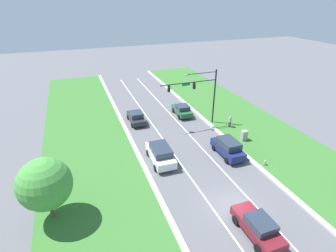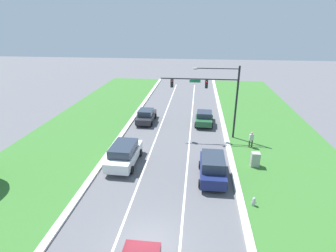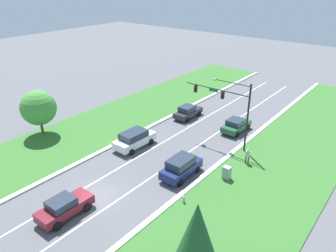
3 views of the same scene
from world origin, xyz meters
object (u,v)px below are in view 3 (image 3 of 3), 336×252
at_px(white_suv, 134,139).
at_px(fire_hydrant, 184,199).
at_px(navy_suv, 181,167).
at_px(conifer_near_right_tree, 196,242).
at_px(forest_sedan, 236,125).
at_px(charcoal_sedan, 188,112).
at_px(utility_cabinet, 227,173).
at_px(oak_near_left_tree, 38,108).
at_px(pedestrian, 247,156).
at_px(burgundy_sedan, 64,207).
at_px(traffic_signal_mast, 229,103).

distance_m(white_suv, fire_hydrant, 11.11).
relative_size(navy_suv, conifer_near_right_tree, 0.63).
xyz_separation_m(forest_sedan, fire_hydrant, (3.10, -15.07, -0.48)).
bearing_deg(white_suv, navy_suv, -9.38).
distance_m(navy_suv, conifer_near_right_tree, 13.71).
xyz_separation_m(charcoal_sedan, white_suv, (0.10, -10.36, 0.16)).
xyz_separation_m(utility_cabinet, conifer_near_right_tree, (4.72, -12.38, 3.97)).
distance_m(white_suv, oak_near_left_tree, 11.99).
relative_size(navy_suv, charcoal_sedan, 1.03).
xyz_separation_m(navy_suv, fire_hydrant, (2.62, -3.18, -0.64)).
xyz_separation_m(pedestrian, fire_hydrant, (-1.36, -9.03, -0.59)).
relative_size(forest_sedan, pedestrian, 2.56).
distance_m(charcoal_sedan, pedestrian, 12.98).
distance_m(navy_suv, utility_cabinet, 4.29).
distance_m(burgundy_sedan, oak_near_left_tree, 16.31).
bearing_deg(burgundy_sedan, charcoal_sedan, 99.81).
bearing_deg(navy_suv, traffic_signal_mast, 88.21).
bearing_deg(traffic_signal_mast, utility_cabinet, -60.07).
height_order(white_suv, utility_cabinet, white_suv).
height_order(utility_cabinet, fire_hydrant, utility_cabinet).
xyz_separation_m(navy_suv, oak_near_left_tree, (-18.27, -3.16, 2.42)).
bearing_deg(oak_near_left_tree, traffic_signal_mast, 31.23).
relative_size(utility_cabinet, pedestrian, 0.78).
bearing_deg(utility_cabinet, fire_hydrant, -101.27).
height_order(utility_cabinet, pedestrian, pedestrian).
height_order(navy_suv, conifer_near_right_tree, conifer_near_right_tree).
height_order(traffic_signal_mast, charcoal_sedan, traffic_signal_mast).
bearing_deg(fire_hydrant, conifer_near_right_tree, -50.49).
height_order(burgundy_sedan, oak_near_left_tree, oak_near_left_tree).
bearing_deg(utility_cabinet, navy_suv, -149.43).
xyz_separation_m(forest_sedan, conifer_near_right_tree, (8.89, -22.09, 3.80)).
xyz_separation_m(navy_suv, forest_sedan, (-0.48, 11.89, -0.15)).
bearing_deg(navy_suv, conifer_near_right_tree, -50.33).
height_order(utility_cabinet, conifer_near_right_tree, conifer_near_right_tree).
bearing_deg(burgundy_sedan, forest_sedan, 81.66).
distance_m(burgundy_sedan, conifer_near_right_tree, 12.82).
bearing_deg(oak_near_left_tree, navy_suv, 9.81).
relative_size(forest_sedan, white_suv, 0.87).
height_order(traffic_signal_mast, burgundy_sedan, traffic_signal_mast).
relative_size(burgundy_sedan, conifer_near_right_tree, 0.63).
relative_size(traffic_signal_mast, conifer_near_right_tree, 1.09).
bearing_deg(fire_hydrant, white_suv, 155.46).
bearing_deg(oak_near_left_tree, pedestrian, 22.05).
bearing_deg(charcoal_sedan, conifer_near_right_tree, -53.45).
relative_size(navy_suv, oak_near_left_tree, 0.83).
xyz_separation_m(charcoal_sedan, pedestrian, (11.54, -5.94, 0.12)).
relative_size(charcoal_sedan, conifer_near_right_tree, 0.62).
height_order(charcoal_sedan, fire_hydrant, charcoal_sedan).
xyz_separation_m(fire_hydrant, conifer_near_right_tree, (5.79, -7.02, 4.28)).
bearing_deg(forest_sedan, navy_suv, -85.49).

